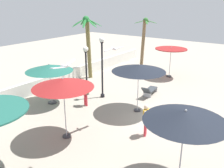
% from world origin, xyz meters
% --- Properties ---
extents(ground_plane, '(56.00, 56.00, 0.00)m').
position_xyz_m(ground_plane, '(0.00, 0.00, 0.00)').
color(ground_plane, '#9E9384').
extents(boundary_wall, '(25.20, 0.30, 1.00)m').
position_xyz_m(boundary_wall, '(0.00, 8.70, 0.50)').
color(boundary_wall, silver).
rests_on(boundary_wall, ground_plane).
extents(patio_umbrella_0, '(2.96, 2.96, 2.65)m').
position_xyz_m(patio_umbrella_0, '(-2.06, 6.39, 2.37)').
color(patio_umbrella_0, '#333338').
rests_on(patio_umbrella_0, ground_plane).
extents(patio_umbrella_1, '(3.13, 3.13, 2.94)m').
position_xyz_m(patio_umbrella_1, '(0.11, 1.25, 2.69)').
color(patio_umbrella_1, '#333338').
rests_on(patio_umbrella_1, ground_plane).
extents(patio_umbrella_2, '(2.68, 2.68, 2.62)m').
position_xyz_m(patio_umbrella_2, '(7.80, 2.43, 2.36)').
color(patio_umbrella_2, '#333338').
rests_on(patio_umbrella_2, ground_plane).
extents(patio_umbrella_3, '(2.88, 2.88, 2.95)m').
position_xyz_m(patio_umbrella_3, '(-4.34, -3.04, 2.69)').
color(patio_umbrella_3, '#333338').
rests_on(patio_umbrella_3, ground_plane).
extents(patio_umbrella_4, '(2.85, 2.85, 3.07)m').
position_xyz_m(patio_umbrella_4, '(-4.49, 2.61, 2.80)').
color(patio_umbrella_4, '#333338').
rests_on(patio_umbrella_4, ground_plane).
extents(palm_tree_0, '(2.50, 2.54, 5.20)m').
position_xyz_m(palm_tree_0, '(3.47, 7.93, 3.23)').
color(palm_tree_0, brown).
rests_on(palm_tree_0, ground_plane).
extents(palm_tree_2, '(2.03, 2.14, 4.82)m').
position_xyz_m(palm_tree_2, '(9.03, 5.73, 2.96)').
color(palm_tree_2, brown).
rests_on(palm_tree_2, ground_plane).
extents(lamp_post_0, '(0.35, 0.35, 4.14)m').
position_xyz_m(lamp_post_0, '(0.67, 4.33, 2.45)').
color(lamp_post_0, black).
rests_on(lamp_post_0, ground_plane).
extents(lamp_post_1, '(0.38, 0.38, 3.45)m').
position_xyz_m(lamp_post_1, '(0.45, 5.54, 2.18)').
color(lamp_post_1, black).
rests_on(lamp_post_1, ground_plane).
extents(lounge_chair_0, '(1.93, 0.75, 0.84)m').
position_xyz_m(lounge_chair_0, '(2.83, 1.82, 0.39)').
color(lounge_chair_0, '#B7B7BC').
rests_on(lounge_chair_0, ground_plane).
extents(lounge_chair_1, '(1.94, 1.26, 0.84)m').
position_xyz_m(lounge_chair_1, '(-0.37, -3.12, 0.40)').
color(lounge_chair_1, '#B7B7BC').
rests_on(lounge_chair_1, ground_plane).
extents(guest_1, '(0.29, 0.56, 1.64)m').
position_xyz_m(guest_1, '(-1.09, 4.32, 0.99)').
color(guest_1, '#D8333F').
rests_on(guest_1, ground_plane).
extents(guest_2, '(0.54, 0.33, 1.66)m').
position_xyz_m(guest_2, '(-2.14, -0.48, 1.01)').
color(guest_2, '#D8333F').
rests_on(guest_2, ground_plane).
extents(seagull_0, '(1.20, 0.43, 0.15)m').
position_xyz_m(seagull_0, '(-2.13, 1.42, 4.15)').
color(seagull_0, white).
extents(seagull_1, '(1.37, 0.42, 0.16)m').
position_xyz_m(seagull_1, '(-6.08, 0.75, 4.25)').
color(seagull_1, white).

